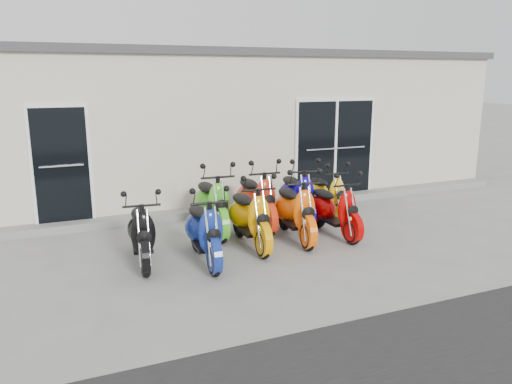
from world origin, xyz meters
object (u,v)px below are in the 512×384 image
scooter_back_red (256,192)px  scooter_back_green (212,196)px  scooter_front_black (141,224)px  scooter_front_blue (204,222)px  scooter_front_orange_a (250,209)px  scooter_front_red (334,202)px  scooter_back_blue (297,189)px  scooter_back_yellow (327,188)px  scooter_front_orange_b (295,202)px

scooter_back_red → scooter_back_green: bearing=-177.8°
scooter_front_black → scooter_front_blue: bearing=-14.4°
scooter_front_black → scooter_front_orange_a: 1.79m
scooter_front_red → scooter_front_orange_a: bearing=178.2°
scooter_front_red → scooter_back_green: size_ratio=0.90×
scooter_back_blue → scooter_back_yellow: size_ratio=1.13×
scooter_front_blue → scooter_front_orange_b: bearing=17.5°
scooter_front_orange_a → scooter_back_green: 1.04m
scooter_front_orange_b → scooter_back_yellow: (1.28, 1.07, -0.08)m
scooter_front_black → scooter_back_red: size_ratio=0.91×
scooter_front_black → scooter_front_blue: (0.88, -0.34, 0.02)m
scooter_front_black → scooter_front_orange_a: (1.79, 0.06, 0.04)m
scooter_front_orange_b → scooter_front_black: bearing=-170.3°
scooter_back_green → scooter_front_orange_a: bearing=-68.0°
scooter_front_red → scooter_back_blue: size_ratio=0.93×
scooter_front_orange_b → scooter_back_red: bearing=117.0°
scooter_back_green → scooter_back_blue: scooter_back_green is taller
scooter_front_blue → scooter_front_red: scooter_front_blue is taller
scooter_front_blue → scooter_front_orange_a: scooter_front_orange_a is taller
scooter_back_red → scooter_back_yellow: (1.61, 0.13, -0.10)m
scooter_front_blue → scooter_back_blue: 2.72m
scooter_front_black → scooter_front_orange_b: size_ratio=0.93×
scooter_front_orange_b → scooter_back_yellow: scooter_front_orange_b is taller
scooter_back_blue → scooter_back_green: bearing=-170.5°
scooter_front_black → scooter_back_green: scooter_back_green is taller
scooter_front_orange_a → scooter_back_green: scooter_back_green is taller
scooter_front_orange_b → scooter_back_green: 1.52m
scooter_front_blue → scooter_back_yellow: scooter_front_blue is taller
scooter_front_orange_b → scooter_front_red: (0.75, -0.06, -0.05)m
scooter_front_blue → scooter_back_blue: (2.32, 1.41, 0.02)m
scooter_front_orange_a → scooter_back_blue: size_ratio=0.99×
scooter_back_green → scooter_back_blue: 1.74m
scooter_front_orange_a → scooter_front_red: scooter_front_orange_a is taller
scooter_front_blue → scooter_front_red: size_ratio=1.04×
scooter_front_black → scooter_back_yellow: 4.11m
scooter_front_black → scooter_back_blue: size_ratio=0.94×
scooter_front_orange_b → scooter_back_blue: bearing=68.1°
scooter_back_blue → scooter_back_yellow: 0.75m
scooter_back_blue → scooter_back_yellow: scooter_back_blue is taller
scooter_back_green → scooter_back_red: 0.87m
scooter_front_orange_b → scooter_front_red: 0.75m
scooter_front_black → scooter_front_red: (3.40, 0.04, -0.00)m
scooter_back_green → scooter_back_yellow: bearing=6.4°
scooter_back_green → scooter_back_yellow: size_ratio=1.17×
scooter_front_orange_a → scooter_front_orange_b: size_ratio=0.99×
scooter_front_red → scooter_back_yellow: size_ratio=1.05×
scooter_back_green → scooter_back_red: (0.87, 0.00, -0.00)m
scooter_front_black → scooter_back_green: bearing=42.0°
scooter_front_orange_a → scooter_back_blue: 1.74m
scooter_front_red → scooter_back_blue: bearing=99.9°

